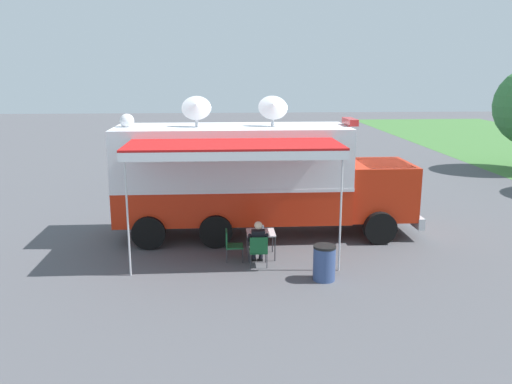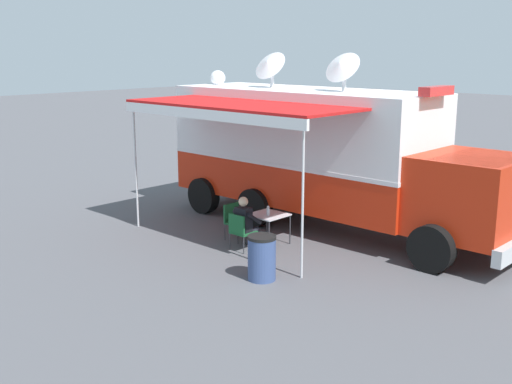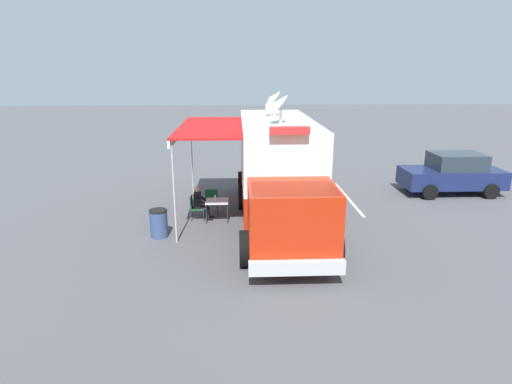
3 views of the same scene
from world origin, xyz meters
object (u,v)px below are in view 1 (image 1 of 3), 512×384
water_bottle (263,229)px  seated_responder (258,242)px  folding_chair_at_table (259,249)px  folding_table (261,234)px  folding_chair_beside_table (231,243)px  car_behind_truck (179,166)px  command_truck (256,175)px  trash_bin (324,263)px

water_bottle → seated_responder: bearing=-17.6°
folding_chair_at_table → water_bottle: bearing=166.7°
folding_table → seated_responder: bearing=-11.0°
folding_chair_beside_table → car_behind_truck: bearing=-167.9°
command_truck → seated_responder: bearing=-2.7°
water_bottle → seated_responder: 0.61m
command_truck → folding_chair_at_table: 3.26m
folding_table → water_bottle: (0.06, 0.06, 0.16)m
folding_chair_beside_table → folding_table: bearing=106.6°
folding_chair_beside_table → car_behind_truck: size_ratio=0.21×
water_bottle → trash_bin: water_bottle is taller
folding_table → folding_chair_at_table: 0.82m
command_truck → water_bottle: size_ratio=42.37×
folding_chair_at_table → folding_chair_beside_table: (-0.55, -0.73, 0.00)m
trash_bin → water_bottle: bearing=-141.0°
car_behind_truck → folding_chair_at_table: bearing=15.2°
water_bottle → command_truck: bearing=-178.7°
command_truck → seated_responder: size_ratio=7.59×
command_truck → car_behind_truck: (-7.89, -3.06, -1.07)m
trash_bin → command_truck: bearing=-159.6°
folding_chair_beside_table → trash_bin: bearing=56.2°
seated_responder → car_behind_truck: (-10.63, -2.93, 0.23)m
folding_table → seated_responder: seated_responder is taller
command_truck → car_behind_truck: size_ratio=2.26×
seated_responder → water_bottle: bearing=162.4°
water_bottle → trash_bin: size_ratio=0.25×
folding_table → folding_chair_beside_table: size_ratio=0.92×
folding_chair_at_table → seated_responder: (-0.19, -0.00, 0.14)m
command_truck → folding_table: bearing=-0.2°
command_truck → water_bottle: command_truck is taller
water_bottle → car_behind_truck: bearing=-162.8°
water_bottle → seated_responder: (0.55, -0.18, -0.18)m
folding_table → folding_chair_beside_table: 0.90m
folding_table → folding_chair_beside_table: (0.25, -0.85, -0.16)m
trash_bin → seated_responder: bearing=-126.9°
water_bottle → folding_chair_beside_table: water_bottle is taller
command_truck → folding_chair_beside_table: command_truck is taller
command_truck → car_behind_truck: bearing=-158.8°
folding_chair_beside_table → trash_bin: 2.80m
folding_table → trash_bin: (1.81, 1.47, -0.22)m
folding_chair_beside_table → seated_responder: size_ratio=0.70×
command_truck → folding_chair_at_table: command_truck is taller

